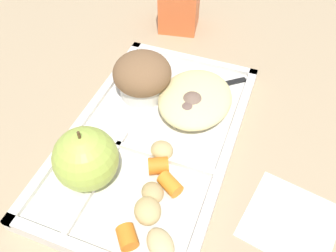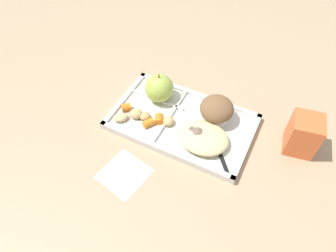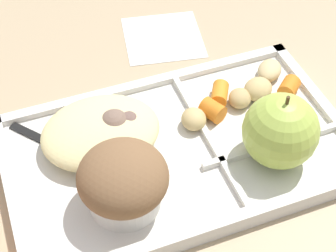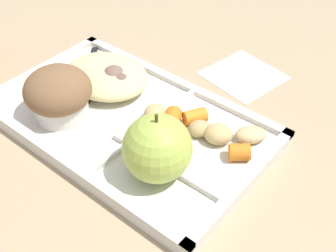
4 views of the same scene
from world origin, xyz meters
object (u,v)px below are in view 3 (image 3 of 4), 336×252
(green_apple, at_px, (281,131))
(bran_muffin, at_px, (123,181))
(plastic_fork, at_px, (70,153))
(lunch_tray, at_px, (179,151))

(green_apple, distance_m, bran_muffin, 0.17)
(green_apple, relative_size, bran_muffin, 1.00)
(green_apple, height_order, bran_muffin, green_apple)
(bran_muffin, relative_size, plastic_fork, 0.72)
(lunch_tray, relative_size, green_apple, 4.22)
(plastic_fork, bearing_deg, green_apple, 158.53)
(bran_muffin, height_order, plastic_fork, bran_muffin)
(lunch_tray, relative_size, bran_muffin, 4.22)
(lunch_tray, distance_m, plastic_fork, 0.12)
(lunch_tray, height_order, plastic_fork, lunch_tray)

